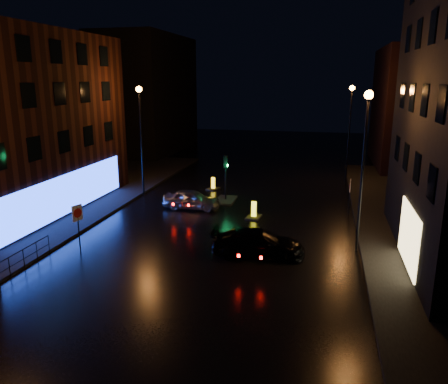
{
  "coord_description": "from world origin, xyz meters",
  "views": [
    {
      "loc": [
        5.84,
        -16.84,
        8.92
      ],
      "look_at": [
        0.52,
        6.04,
        2.8
      ],
      "focal_mm": 35.0,
      "sensor_mm": 36.0,
      "label": 1
    }
  ],
  "objects": [
    {
      "name": "street_lamp_lfar",
      "position": [
        -7.8,
        14.0,
        5.56
      ],
      "size": [
        0.44,
        0.44,
        8.37
      ],
      "color": "black",
      "rests_on": "ground"
    },
    {
      "name": "pavement_left",
      "position": [
        -14.0,
        8.0,
        0.07
      ],
      "size": [
        12.0,
        44.0,
        0.15
      ],
      "primitive_type": "cube",
      "color": "black",
      "rests_on": "ground"
    },
    {
      "name": "bollard_near",
      "position": [
        1.54,
        10.35,
        0.24
      ],
      "size": [
        1.01,
        1.37,
        1.11
      ],
      "rotation": [
        0.0,
        0.0,
        -0.13
      ],
      "color": "black",
      "rests_on": "ground"
    },
    {
      "name": "silver_hatchback",
      "position": [
        -3.08,
        11.46,
        0.68
      ],
      "size": [
        4.02,
        1.7,
        1.36
      ],
      "primitive_type": "imported",
      "rotation": [
        0.0,
        0.0,
        1.6
      ],
      "color": "#A9AAB1",
      "rests_on": "ground"
    },
    {
      "name": "road_sign_right",
      "position": [
        7.64,
        12.38,
        1.84
      ],
      "size": [
        0.12,
        0.6,
        2.46
      ],
      "rotation": [
        0.0,
        0.0,
        3.06
      ],
      "color": "black",
      "rests_on": "ground"
    },
    {
      "name": "traffic_signal",
      "position": [
        -1.2,
        14.0,
        0.5
      ],
      "size": [
        1.4,
        2.4,
        3.45
      ],
      "color": "black",
      "rests_on": "ground"
    },
    {
      "name": "street_lamp_rfar",
      "position": [
        7.8,
        22.0,
        5.56
      ],
      "size": [
        0.44,
        0.44,
        8.37
      ],
      "color": "black",
      "rests_on": "ground"
    },
    {
      "name": "road_sign_left",
      "position": [
        -6.5,
        2.52,
        1.93
      ],
      "size": [
        0.26,
        0.6,
        2.58
      ],
      "rotation": [
        0.0,
        0.0,
        -0.35
      ],
      "color": "black",
      "rests_on": "ground"
    },
    {
      "name": "building_far_left",
      "position": [
        -16.0,
        35.0,
        7.0
      ],
      "size": [
        8.0,
        16.0,
        14.0
      ],
      "primitive_type": "cube",
      "color": "black",
      "rests_on": "ground"
    },
    {
      "name": "bollard_far",
      "position": [
        -2.98,
        17.15,
        0.22
      ],
      "size": [
        1.11,
        1.35,
        1.02
      ],
      "rotation": [
        0.0,
        0.0,
        -0.33
      ],
      "color": "black",
      "rests_on": "ground"
    },
    {
      "name": "ground",
      "position": [
        0.0,
        0.0,
        0.0
      ],
      "size": [
        120.0,
        120.0,
        0.0
      ],
      "primitive_type": "plane",
      "color": "black",
      "rests_on": "ground"
    },
    {
      "name": "dark_sedan",
      "position": [
        2.78,
        4.12,
        0.69
      ],
      "size": [
        4.96,
        2.44,
        1.39
      ],
      "primitive_type": "imported",
      "rotation": [
        0.0,
        0.0,
        1.68
      ],
      "color": "black",
      "rests_on": "ground"
    },
    {
      "name": "street_lamp_rnear",
      "position": [
        7.8,
        6.0,
        5.56
      ],
      "size": [
        0.44,
        0.44,
        8.37
      ],
      "color": "black",
      "rests_on": "ground"
    },
    {
      "name": "building_far_right",
      "position": [
        15.0,
        32.0,
        6.0
      ],
      "size": [
        8.0,
        14.0,
        12.0
      ],
      "primitive_type": "cube",
      "color": "black",
      "rests_on": "ground"
    },
    {
      "name": "guard_railing",
      "position": [
        -8.0,
        -1.0,
        0.74
      ],
      "size": [
        0.05,
        6.04,
        1.0
      ],
      "color": "black",
      "rests_on": "ground"
    }
  ]
}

